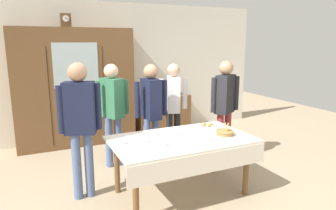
{
  "coord_description": "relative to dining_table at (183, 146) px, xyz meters",
  "views": [
    {
      "loc": [
        -1.68,
        -3.43,
        1.95
      ],
      "look_at": [
        0.0,
        0.2,
        1.1
      ],
      "focal_mm": 32.38,
      "sensor_mm": 36.0,
      "label": 1
    }
  ],
  "objects": [
    {
      "name": "bookshelf_low",
      "position": [
        0.91,
        2.64,
        -0.26
      ],
      "size": [
        1.17,
        0.35,
        0.8
      ],
      "color": "brown",
      "rests_on": "ground"
    },
    {
      "name": "tea_cup_front_edge",
      "position": [
        0.0,
        0.17,
        0.12
      ],
      "size": [
        0.13,
        0.13,
        0.06
      ],
      "color": "white",
      "rests_on": "dining_table"
    },
    {
      "name": "spoon_front_edge",
      "position": [
        -0.14,
        -0.3,
        0.1
      ],
      "size": [
        0.12,
        0.02,
        0.01
      ],
      "color": "silver",
      "rests_on": "dining_table"
    },
    {
      "name": "back_wall",
      "position": [
        0.0,
        2.89,
        0.69
      ],
      "size": [
        6.4,
        0.1,
        2.7
      ],
      "primitive_type": "cube",
      "color": "silver",
      "rests_on": "ground"
    },
    {
      "name": "tea_cup_far_left",
      "position": [
        0.34,
        0.23,
        0.12
      ],
      "size": [
        0.13,
        0.13,
        0.06
      ],
      "color": "white",
      "rests_on": "dining_table"
    },
    {
      "name": "person_behind_table_left",
      "position": [
        -0.55,
        1.28,
        0.33
      ],
      "size": [
        0.52,
        0.41,
        1.62
      ],
      "color": "slate",
      "rests_on": "ground"
    },
    {
      "name": "dining_table",
      "position": [
        0.0,
        0.0,
        0.0
      ],
      "size": [
        1.76,
        1.03,
        0.75
      ],
      "color": "brown",
      "rests_on": "ground"
    },
    {
      "name": "person_near_right_end",
      "position": [
        -1.16,
        0.47,
        0.39
      ],
      "size": [
        0.52,
        0.31,
        1.71
      ],
      "color": "slate",
      "rests_on": "ground"
    },
    {
      "name": "person_beside_shelf",
      "position": [
        -0.04,
        0.96,
        0.33
      ],
      "size": [
        0.52,
        0.37,
        1.62
      ],
      "color": "slate",
      "rests_on": "ground"
    },
    {
      "name": "wall_cabinet",
      "position": [
        -0.9,
        2.59,
        0.44
      ],
      "size": [
        2.15,
        0.46,
        2.19
      ],
      "color": "brown",
      "rests_on": "ground"
    },
    {
      "name": "person_by_cabinet",
      "position": [
        0.5,
        1.29,
        0.31
      ],
      "size": [
        0.52,
        0.41,
        1.59
      ],
      "color": "#232328",
      "rests_on": "ground"
    },
    {
      "name": "ground_plane",
      "position": [
        0.0,
        0.24,
        -0.66
      ],
      "size": [
        12.0,
        12.0,
        0.0
      ],
      "primitive_type": "plane",
      "color": "tan",
      "rests_on": "ground"
    },
    {
      "name": "tea_cup_center",
      "position": [
        -0.33,
        -0.14,
        0.12
      ],
      "size": [
        0.13,
        0.13,
        0.06
      ],
      "color": "white",
      "rests_on": "dining_table"
    },
    {
      "name": "spoon_center",
      "position": [
        -0.61,
        0.39,
        0.1
      ],
      "size": [
        0.12,
        0.02,
        0.01
      ],
      "color": "silver",
      "rests_on": "dining_table"
    },
    {
      "name": "person_behind_table_right",
      "position": [
        1.15,
        0.74,
        0.35
      ],
      "size": [
        0.52,
        0.36,
        1.65
      ],
      "color": "#933338",
      "rests_on": "ground"
    },
    {
      "name": "pastry_plate",
      "position": [
        0.57,
        0.35,
        0.11
      ],
      "size": [
        0.28,
        0.28,
        0.05
      ],
      "color": "white",
      "rests_on": "dining_table"
    },
    {
      "name": "tea_cup_mid_right",
      "position": [
        -0.48,
        0.06,
        0.12
      ],
      "size": [
        0.13,
        0.13,
        0.06
      ],
      "color": "white",
      "rests_on": "dining_table"
    },
    {
      "name": "bread_basket",
      "position": [
        0.58,
        -0.08,
        0.13
      ],
      "size": [
        0.24,
        0.24,
        0.16
      ],
      "color": "#9E7542",
      "rests_on": "dining_table"
    },
    {
      "name": "tea_cup_near_left",
      "position": [
        -0.74,
        0.11,
        0.12
      ],
      "size": [
        0.13,
        0.13,
        0.06
      ],
      "color": "white",
      "rests_on": "dining_table"
    },
    {
      "name": "mantel_clock",
      "position": [
        -1.0,
        2.59,
        1.65
      ],
      "size": [
        0.18,
        0.11,
        0.24
      ],
      "color": "brown",
      "rests_on": "wall_cabinet"
    },
    {
      "name": "tea_cup_mid_left",
      "position": [
        0.23,
        -0.23,
        0.12
      ],
      "size": [
        0.13,
        0.13,
        0.06
      ],
      "color": "white",
      "rests_on": "dining_table"
    },
    {
      "name": "book_stack",
      "position": [
        0.91,
        2.64,
        0.2
      ],
      "size": [
        0.18,
        0.23,
        0.11
      ],
      "color": "#2D5184",
      "rests_on": "bookshelf_low"
    }
  ]
}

